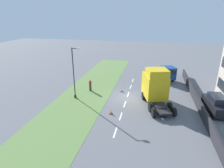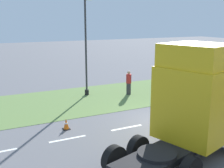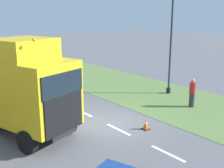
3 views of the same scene
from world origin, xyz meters
The scene contains 11 objects.
ground_plane centered at (0.00, 0.00, 0.00)m, with size 120.00×120.00×0.00m, color slate.
grass_verge centered at (-6.00, 0.00, 0.01)m, with size 7.00×44.00×0.01m.
lane_markings centered at (0.00, -0.70, 0.00)m, with size 0.16×17.80×0.00m.
boundary_wall centered at (9.00, 0.00, 0.64)m, with size 0.25×24.00×1.28m.
lorry_cab centered at (3.70, -1.00, 2.32)m, with size 4.33×6.88×4.76m.
flatbed_truck centered at (5.64, 8.36, 1.39)m, with size 4.18×6.46×2.61m.
parked_car centered at (10.77, -2.10, 1.04)m, with size 2.24×4.71×2.14m.
lamp_post centered at (-6.97, -1.78, 3.26)m, with size 1.27×0.30×6.97m.
pedestrian centered at (-5.81, 1.11, 0.88)m, with size 0.39×0.39×1.79m.
traffic_cone_lead centered at (-1.20, -5.19, 0.28)m, with size 0.36×0.36×0.58m.
traffic_cone_trailing centered at (-1.09, 1.75, 0.28)m, with size 0.36×0.36×0.58m.
Camera 1 is at (2.99, -24.01, 10.83)m, focal length 30.00 mm.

